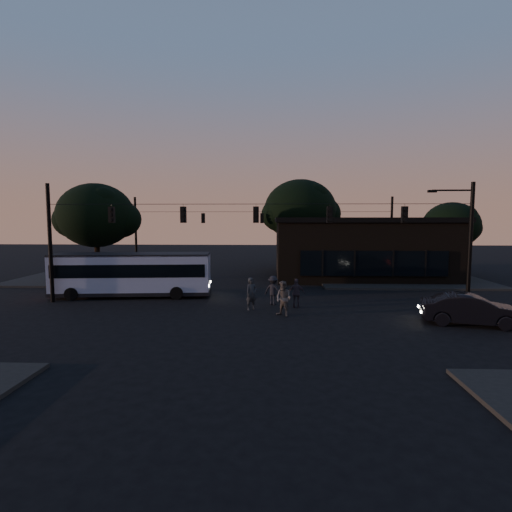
{
  "coord_description": "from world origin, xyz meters",
  "views": [
    {
      "loc": [
        0.93,
        -20.58,
        5.32
      ],
      "look_at": [
        0.0,
        4.0,
        3.0
      ],
      "focal_mm": 28.0,
      "sensor_mm": 36.0,
      "label": 1
    }
  ],
  "objects_px": {
    "pedestrian_d": "(273,290)",
    "building": "(360,247)",
    "pedestrian_b": "(283,299)",
    "pedestrian_a": "(252,294)",
    "car": "(471,310)",
    "bus": "(132,272)",
    "pedestrian_c": "(297,293)"
  },
  "relations": [
    {
      "from": "car",
      "to": "pedestrian_c",
      "type": "height_order",
      "value": "pedestrian_c"
    },
    {
      "from": "pedestrian_a",
      "to": "pedestrian_d",
      "type": "relative_size",
      "value": 1.06
    },
    {
      "from": "car",
      "to": "pedestrian_c",
      "type": "bearing_deg",
      "value": 81.84
    },
    {
      "from": "pedestrian_d",
      "to": "car",
      "type": "bearing_deg",
      "value": -179.61
    },
    {
      "from": "car",
      "to": "pedestrian_c",
      "type": "xyz_separation_m",
      "value": [
        -8.48,
        3.56,
        0.1
      ]
    },
    {
      "from": "building",
      "to": "pedestrian_b",
      "type": "distance_m",
      "value": 16.9
    },
    {
      "from": "building",
      "to": "bus",
      "type": "bearing_deg",
      "value": -150.17
    },
    {
      "from": "building",
      "to": "pedestrian_a",
      "type": "height_order",
      "value": "building"
    },
    {
      "from": "bus",
      "to": "pedestrian_d",
      "type": "xyz_separation_m",
      "value": [
        9.56,
        -2.14,
        -0.77
      ]
    },
    {
      "from": "bus",
      "to": "pedestrian_d",
      "type": "distance_m",
      "value": 9.83
    },
    {
      "from": "pedestrian_a",
      "to": "pedestrian_d",
      "type": "distance_m",
      "value": 1.98
    },
    {
      "from": "pedestrian_b",
      "to": "pedestrian_d",
      "type": "bearing_deg",
      "value": 138.35
    },
    {
      "from": "bus",
      "to": "pedestrian_a",
      "type": "relative_size",
      "value": 5.65
    },
    {
      "from": "building",
      "to": "pedestrian_c",
      "type": "bearing_deg",
      "value": -116.62
    },
    {
      "from": "pedestrian_d",
      "to": "pedestrian_a",
      "type": "bearing_deg",
      "value": 74.83
    },
    {
      "from": "bus",
      "to": "car",
      "type": "bearing_deg",
      "value": -23.71
    },
    {
      "from": "pedestrian_c",
      "to": "car",
      "type": "bearing_deg",
      "value": 165.58
    },
    {
      "from": "pedestrian_c",
      "to": "pedestrian_a",
      "type": "bearing_deg",
      "value": 22.01
    },
    {
      "from": "pedestrian_d",
      "to": "building",
      "type": "bearing_deg",
      "value": -98.55
    },
    {
      "from": "pedestrian_c",
      "to": "pedestrian_d",
      "type": "relative_size",
      "value": 0.98
    },
    {
      "from": "building",
      "to": "pedestrian_d",
      "type": "xyz_separation_m",
      "value": [
        -7.93,
        -12.17,
        -1.82
      ]
    },
    {
      "from": "bus",
      "to": "car",
      "type": "distance_m",
      "value": 20.54
    },
    {
      "from": "building",
      "to": "pedestrian_a",
      "type": "xyz_separation_m",
      "value": [
        -9.2,
        -13.69,
        -1.76
      ]
    },
    {
      "from": "pedestrian_a",
      "to": "pedestrian_b",
      "type": "relative_size",
      "value": 0.98
    },
    {
      "from": "car",
      "to": "bus",
      "type": "bearing_deg",
      "value": 85.93
    },
    {
      "from": "building",
      "to": "car",
      "type": "relative_size",
      "value": 3.28
    },
    {
      "from": "pedestrian_c",
      "to": "pedestrian_b",
      "type": "bearing_deg",
      "value": 76.04
    },
    {
      "from": "bus",
      "to": "pedestrian_d",
      "type": "height_order",
      "value": "bus"
    },
    {
      "from": "car",
      "to": "pedestrian_b",
      "type": "distance_m",
      "value": 9.45
    },
    {
      "from": "pedestrian_c",
      "to": "pedestrian_d",
      "type": "distance_m",
      "value": 1.65
    },
    {
      "from": "bus",
      "to": "pedestrian_b",
      "type": "distance_m",
      "value": 11.33
    },
    {
      "from": "building",
      "to": "bus",
      "type": "height_order",
      "value": "building"
    }
  ]
}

